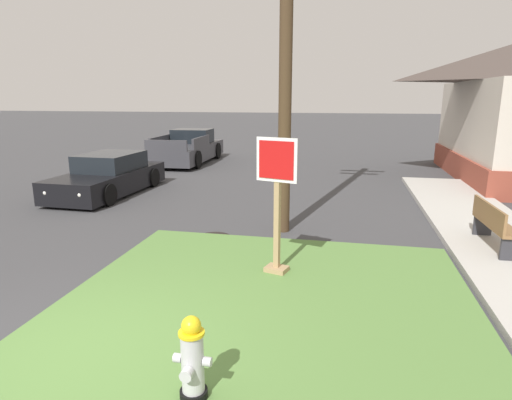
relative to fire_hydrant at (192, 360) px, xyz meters
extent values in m
plane|color=#3D3D3F|center=(-1.58, 0.38, -0.49)|extent=(160.00, 160.00, 0.00)
cube|color=#567F3D|center=(0.34, 2.05, -0.45)|extent=(5.96, 5.91, 0.08)
cube|color=#B2AFA8|center=(4.52, 5.59, -0.43)|extent=(2.20, 14.13, 0.12)
cylinder|color=black|center=(0.00, 0.00, -0.37)|extent=(0.27, 0.28, 0.08)
cylinder|color=#BCBCC1|center=(0.00, 0.00, -0.03)|extent=(0.22, 0.22, 0.61)
cylinder|color=yellow|center=(0.00, 0.00, 0.29)|extent=(0.25, 0.25, 0.03)
sphere|color=yellow|center=(0.00, 0.00, 0.37)|extent=(0.19, 0.19, 0.19)
cube|color=yellow|center=(0.00, 0.00, 0.44)|extent=(0.04, 0.04, 0.04)
cylinder|color=#BCBCC1|center=(-0.15, 0.00, 0.00)|extent=(0.08, 0.09, 0.09)
cylinder|color=#BCBCC1|center=(0.15, 0.00, 0.00)|extent=(0.08, 0.09, 0.09)
cylinder|color=#BCBCC1|center=(0.00, -0.16, -0.05)|extent=(0.12, 0.09, 0.12)
cube|color=#A3845B|center=(0.30, 3.26, 0.69)|extent=(0.11, 0.11, 2.20)
cube|color=#A3845B|center=(0.30, 3.26, -0.37)|extent=(0.42, 0.37, 0.08)
cube|color=white|center=(0.29, 3.22, 1.49)|extent=(0.68, 0.21, 0.71)
cube|color=red|center=(0.28, 3.20, 1.49)|extent=(0.58, 0.18, 0.60)
cylinder|color=black|center=(-1.34, 5.00, -0.48)|extent=(0.70, 0.70, 0.02)
cube|color=black|center=(-5.85, 8.44, -0.08)|extent=(1.87, 4.43, 0.64)
cube|color=black|center=(-5.84, 8.66, 0.48)|extent=(1.56, 2.06, 0.56)
cylinder|color=black|center=(-5.06, 7.06, -0.18)|extent=(0.24, 0.63, 0.62)
cylinder|color=black|center=(-6.71, 7.10, -0.18)|extent=(0.24, 0.63, 0.62)
cylinder|color=black|center=(-4.99, 9.77, -0.18)|extent=(0.24, 0.63, 0.62)
cylinder|color=black|center=(-6.64, 9.82, -0.18)|extent=(0.24, 0.63, 0.62)
sphere|color=white|center=(-5.38, 6.28, -0.02)|extent=(0.14, 0.14, 0.14)
sphere|color=red|center=(-5.27, 10.58, -0.02)|extent=(0.12, 0.12, 0.12)
sphere|color=white|center=(-6.43, 6.31, -0.02)|extent=(0.14, 0.14, 0.14)
sphere|color=red|center=(-6.32, 10.60, -0.02)|extent=(0.12, 0.12, 0.12)
cube|color=#38383D|center=(-5.77, 15.20, 0.01)|extent=(2.11, 5.30, 0.68)
cube|color=black|center=(-5.79, 15.94, 0.65)|extent=(1.78, 1.41, 0.68)
cube|color=#38383D|center=(-6.70, 14.26, 0.57)|extent=(0.15, 2.21, 0.44)
cube|color=#38383D|center=(-4.81, 14.30, 0.57)|extent=(0.15, 2.21, 0.44)
cube|color=#38383D|center=(-5.71, 12.62, 0.57)|extent=(1.79, 0.14, 0.44)
cylinder|color=black|center=(-6.74, 16.76, -0.11)|extent=(0.28, 0.77, 0.76)
cylinder|color=black|center=(-4.88, 16.80, -0.11)|extent=(0.28, 0.77, 0.76)
cylinder|color=black|center=(-6.67, 13.60, -0.11)|extent=(0.28, 0.77, 0.76)
cylinder|color=black|center=(-4.80, 13.65, -0.11)|extent=(0.28, 0.77, 0.76)
cube|color=brown|center=(4.28, 5.24, 0.07)|extent=(0.47, 1.65, 0.06)
cube|color=brown|center=(4.10, 5.23, 0.29)|extent=(0.12, 1.63, 0.38)
cube|color=#2D2D33|center=(4.31, 4.50, -0.17)|extent=(0.36, 0.08, 0.41)
cube|color=#2D2D33|center=(4.25, 5.97, -0.17)|extent=(0.36, 0.08, 0.41)
cylinder|color=#42301E|center=(0.05, 5.77, 4.26)|extent=(0.28, 0.28, 9.50)
camera|label=1|loc=(1.34, -3.43, 2.46)|focal=30.02mm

